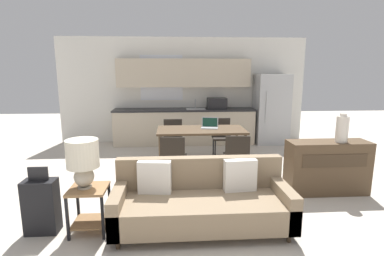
{
  "coord_description": "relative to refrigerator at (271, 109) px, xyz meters",
  "views": [
    {
      "loc": [
        -0.31,
        -3.26,
        1.89
      ],
      "look_at": [
        0.01,
        1.5,
        0.95
      ],
      "focal_mm": 28.0,
      "sensor_mm": 36.0,
      "label": 1
    }
  ],
  "objects": [
    {
      "name": "dining_chair_far_left",
      "position": [
        -2.53,
        -1.21,
        -0.42
      ],
      "size": [
        0.42,
        0.42,
        0.83
      ],
      "rotation": [
        0.0,
        0.0,
        0.01
      ],
      "color": "black",
      "rests_on": "ground_plane"
    },
    {
      "name": "kitchen_counter",
      "position": [
        -2.22,
        0.09,
        -0.04
      ],
      "size": [
        3.57,
        0.65,
        2.15
      ],
      "color": "beige",
      "rests_on": "ground_plane"
    },
    {
      "name": "dining_table",
      "position": [
        -2.0,
        -1.95,
        -0.18
      ],
      "size": [
        1.66,
        0.83,
        0.77
      ],
      "color": "brown",
      "rests_on": "ground_plane"
    },
    {
      "name": "credenza",
      "position": [
        -0.18,
        -3.25,
        -0.48
      ],
      "size": [
        1.23,
        0.41,
        0.82
      ],
      "color": "brown",
      "rests_on": "ground_plane"
    },
    {
      "name": "vase",
      "position": [
        -0.02,
        -3.29,
        0.13
      ],
      "size": [
        0.18,
        0.18,
        0.43
      ],
      "color": "beige",
      "rests_on": "credenza"
    },
    {
      "name": "dining_chair_near_left",
      "position": [
        -2.54,
        -2.72,
        -0.42
      ],
      "size": [
        0.46,
        0.46,
        0.83
      ],
      "rotation": [
        0.0,
        0.0,
        3.04
      ],
      "color": "black",
      "rests_on": "ground_plane"
    },
    {
      "name": "ground_plane",
      "position": [
        -2.24,
        -4.24,
        -0.89
      ],
      "size": [
        20.0,
        20.0,
        0.0
      ],
      "primitive_type": "plane",
      "color": "beige"
    },
    {
      "name": "table_lamp",
      "position": [
        -3.57,
        -4.16,
        0.0
      ],
      "size": [
        0.36,
        0.36,
        0.57
      ],
      "color": "#B2A893",
      "rests_on": "side_table"
    },
    {
      "name": "refrigerator",
      "position": [
        0.0,
        0.0,
        0.0
      ],
      "size": [
        0.82,
        0.72,
        1.77
      ],
      "color": "#B7BABC",
      "rests_on": "ground_plane"
    },
    {
      "name": "side_table",
      "position": [
        -3.53,
        -4.17,
        -0.52
      ],
      "size": [
        0.43,
        0.43,
        0.54
      ],
      "color": "olive",
      "rests_on": "ground_plane"
    },
    {
      "name": "suitcase",
      "position": [
        -4.08,
        -4.15,
        -0.56
      ],
      "size": [
        0.37,
        0.22,
        0.8
      ],
      "color": "black",
      "rests_on": "ground_plane"
    },
    {
      "name": "couch",
      "position": [
        -2.21,
        -4.14,
        -0.56
      ],
      "size": [
        2.08,
        0.8,
        0.81
      ],
      "color": "#3D2D1E",
      "rests_on": "ground_plane"
    },
    {
      "name": "wall_back",
      "position": [
        -2.25,
        0.39,
        0.47
      ],
      "size": [
        6.4,
        0.07,
        2.7
      ],
      "color": "silver",
      "rests_on": "ground_plane"
    },
    {
      "name": "laptop",
      "position": [
        -1.82,
        -1.83,
        -0.06
      ],
      "size": [
        0.36,
        0.31,
        0.2
      ],
      "rotation": [
        0.0,
        0.0,
        -0.19
      ],
      "color": "#B7BABC",
      "rests_on": "dining_table"
    },
    {
      "name": "dining_chair_far_right",
      "position": [
        -1.47,
        -1.15,
        -0.42
      ],
      "size": [
        0.43,
        0.43,
        0.83
      ],
      "rotation": [
        0.0,
        0.0,
        -0.02
      ],
      "color": "black",
      "rests_on": "ground_plane"
    },
    {
      "name": "dining_chair_near_right",
      "position": [
        -1.48,
        -2.72,
        -0.42
      ],
      "size": [
        0.47,
        0.47,
        0.83
      ],
      "rotation": [
        0.0,
        0.0,
        3.02
      ],
      "color": "black",
      "rests_on": "ground_plane"
    }
  ]
}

